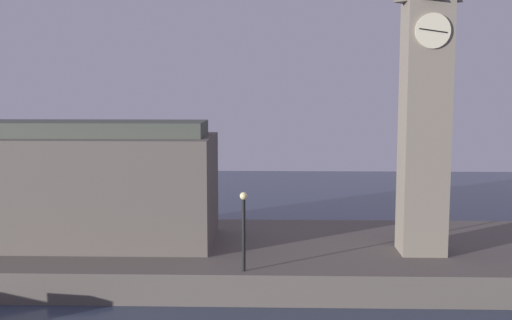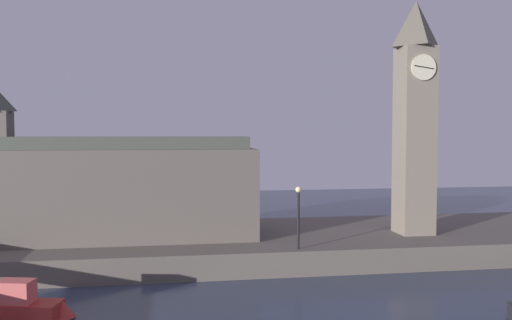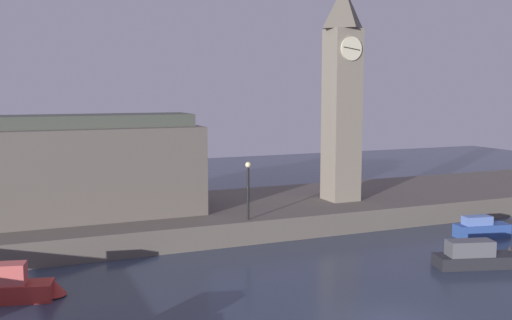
# 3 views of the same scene
# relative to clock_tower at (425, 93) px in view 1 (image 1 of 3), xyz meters

# --- Properties ---
(far_embankment) EXTENTS (70.00, 12.00, 1.50)m
(far_embankment) POSITION_rel_clock_tower_xyz_m (-8.28, 1.70, -8.90)
(far_embankment) COLOR #5B544C
(far_embankment) RESTS_ON ground
(clock_tower) EXTENTS (2.45, 2.49, 15.76)m
(clock_tower) POSITION_rel_clock_tower_xyz_m (0.00, 0.00, 0.00)
(clock_tower) COLOR slate
(clock_tower) RESTS_ON far_embankment
(parliament_hall) EXTENTS (17.23, 6.22, 9.67)m
(parliament_hall) POSITION_rel_clock_tower_xyz_m (-19.74, 1.75, -4.93)
(parliament_hall) COLOR #5B544C
(parliament_hall) RESTS_ON far_embankment
(streetlamp) EXTENTS (0.36, 0.36, 3.71)m
(streetlamp) POSITION_rel_clock_tower_xyz_m (-8.95, -3.62, -5.82)
(streetlamp) COLOR black
(streetlamp) RESTS_ON far_embankment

